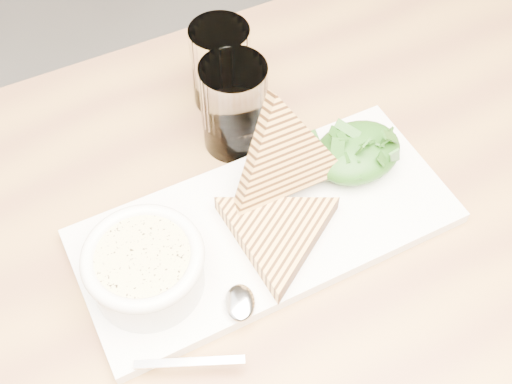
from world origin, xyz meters
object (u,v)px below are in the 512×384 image
glass_near (234,106)px  platter (266,226)px  soup_bowl (147,272)px  table_top (322,273)px  glass_far (221,66)px

glass_near → platter: bearing=-108.0°
platter → soup_bowl: size_ratio=3.63×
platter → soup_bowl: 0.15m
table_top → soup_bowl: (-0.17, 0.08, 0.06)m
table_top → glass_near: glass_near is taller
platter → glass_far: 0.22m
glass_far → platter: bearing=-108.4°
glass_near → table_top: bearing=-94.3°
glass_near → soup_bowl: bearing=-145.3°
glass_far → soup_bowl: bearing=-136.6°
soup_bowl → glass_near: bearing=34.7°
platter → glass_near: size_ratio=3.48×
platter → soup_bowl: bearing=178.4°
table_top → soup_bowl: 0.20m
table_top → glass_far: 0.29m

